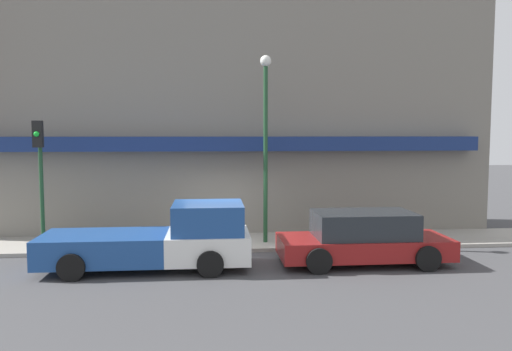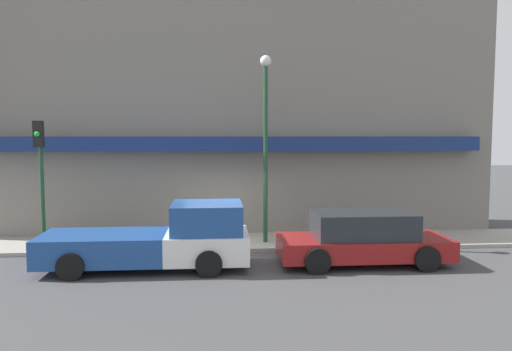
{
  "view_description": "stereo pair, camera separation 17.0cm",
  "coord_description": "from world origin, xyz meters",
  "px_view_note": "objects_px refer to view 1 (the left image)",
  "views": [
    {
      "loc": [
        -0.42,
        -15.19,
        3.71
      ],
      "look_at": [
        1.04,
        0.99,
        2.32
      ],
      "focal_mm": 35.0,
      "sensor_mm": 36.0,
      "label": 1
    },
    {
      "loc": [
        -0.25,
        -15.2,
        3.71
      ],
      "look_at": [
        1.04,
        0.99,
        2.32
      ],
      "focal_mm": 35.0,
      "sensor_mm": 36.0,
      "label": 2
    }
  ],
  "objects_px": {
    "fire_hydrant": "(325,233)",
    "street_lamp": "(266,128)",
    "pickup_truck": "(161,240)",
    "traffic_light": "(40,162)",
    "parked_car": "(363,238)"
  },
  "relations": [
    {
      "from": "parked_car",
      "to": "traffic_light",
      "type": "height_order",
      "value": "traffic_light"
    },
    {
      "from": "pickup_truck",
      "to": "traffic_light",
      "type": "relative_size",
      "value": 1.42
    },
    {
      "from": "parked_car",
      "to": "traffic_light",
      "type": "bearing_deg",
      "value": 169.53
    },
    {
      "from": "parked_car",
      "to": "street_lamp",
      "type": "distance_m",
      "value": 4.74
    },
    {
      "from": "fire_hydrant",
      "to": "traffic_light",
      "type": "xyz_separation_m",
      "value": [
        -8.82,
        -0.2,
        2.36
      ]
    },
    {
      "from": "parked_car",
      "to": "street_lamp",
      "type": "bearing_deg",
      "value": 136.36
    },
    {
      "from": "street_lamp",
      "to": "traffic_light",
      "type": "bearing_deg",
      "value": -175.11
    },
    {
      "from": "fire_hydrant",
      "to": "pickup_truck",
      "type": "bearing_deg",
      "value": -157.44
    },
    {
      "from": "traffic_light",
      "to": "pickup_truck",
      "type": "bearing_deg",
      "value": -26.71
    },
    {
      "from": "parked_car",
      "to": "street_lamp",
      "type": "relative_size",
      "value": 0.79
    },
    {
      "from": "street_lamp",
      "to": "traffic_light",
      "type": "distance_m",
      "value": 7.02
    },
    {
      "from": "fire_hydrant",
      "to": "street_lamp",
      "type": "distance_m",
      "value": 3.92
    },
    {
      "from": "pickup_truck",
      "to": "parked_car",
      "type": "xyz_separation_m",
      "value": [
        5.67,
        -0.0,
        -0.06
      ]
    },
    {
      "from": "pickup_truck",
      "to": "street_lamp",
      "type": "xyz_separation_m",
      "value": [
        3.14,
        2.49,
        3.09
      ]
    },
    {
      "from": "parked_car",
      "to": "traffic_light",
      "type": "distance_m",
      "value": 9.86
    }
  ]
}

